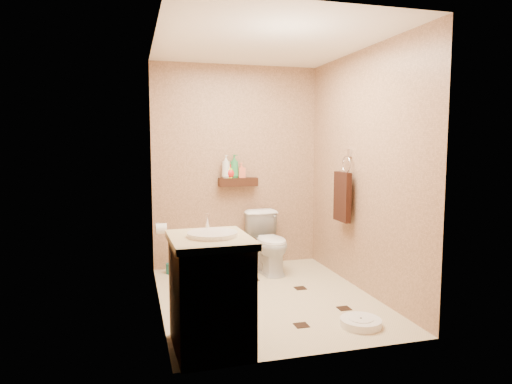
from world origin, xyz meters
name	(u,v)px	position (x,y,z in m)	size (l,w,h in m)	color
ground	(266,297)	(0.00, 0.00, 0.00)	(2.50, 2.50, 0.00)	beige
wall_back	(236,167)	(0.00, 1.25, 1.20)	(2.00, 0.04, 2.40)	tan
wall_front	(319,185)	(0.00, -1.25, 1.20)	(2.00, 0.04, 2.40)	tan
wall_left	(158,175)	(-1.00, 0.00, 1.20)	(0.04, 2.50, 2.40)	tan
wall_right	(362,171)	(1.00, 0.00, 1.20)	(0.04, 2.50, 2.40)	tan
ceiling	(267,42)	(0.00, 0.00, 2.40)	(2.00, 2.50, 0.02)	white
wall_shelf	(238,182)	(0.00, 1.17, 1.02)	(0.46, 0.14, 0.10)	#361A0E
floor_accents	(270,297)	(0.04, -0.01, 0.00)	(1.30, 1.42, 0.01)	black
toilet	(269,242)	(0.28, 0.83, 0.34)	(0.39, 0.68, 0.69)	white
vanity	(210,291)	(-0.70, -0.95, 0.43)	(0.58, 0.69, 0.96)	brown
bathroom_scale	(361,322)	(0.54, -0.88, 0.03)	(0.35, 0.35, 0.07)	white
toilet_brush	(170,259)	(-0.82, 1.06, 0.16)	(0.11, 0.11, 0.47)	#175E59
towel_ring	(343,194)	(0.91, 0.25, 0.95)	(0.12, 0.30, 0.76)	silver
toilet_paper	(161,229)	(-0.94, 0.65, 0.60)	(0.12, 0.11, 0.12)	white
bottle_a	(226,166)	(-0.15, 1.17, 1.21)	(0.11, 0.11, 0.27)	silver
bottle_b	(229,171)	(-0.11, 1.17, 1.16)	(0.08, 0.08, 0.17)	#F4FA34
bottle_c	(230,171)	(-0.10, 1.17, 1.15)	(0.13, 0.13, 0.16)	red
bottle_d	(234,166)	(-0.04, 1.17, 1.21)	(0.11, 0.11, 0.28)	#2C8646
bottle_e	(241,170)	(0.04, 1.17, 1.16)	(0.08, 0.08, 0.18)	#E96E4D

